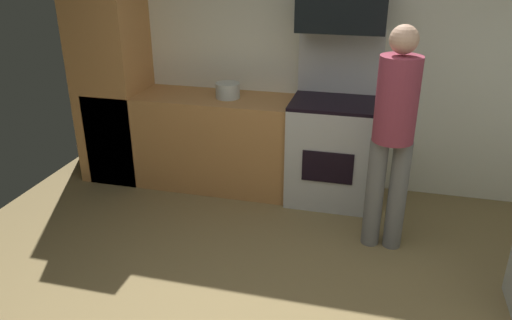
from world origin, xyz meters
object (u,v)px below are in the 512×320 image
object	(u,v)px
person_cook	(393,130)
stock_pot	(228,90)
microwave	(342,13)
oven_range	(332,146)

from	to	relation	value
person_cook	stock_pot	distance (m)	1.65
microwave	stock_pot	world-z (taller)	microwave
oven_range	microwave	size ratio (longest dim) A/B	2.07
oven_range	person_cook	distance (m)	0.98
oven_range	person_cook	world-z (taller)	person_cook
stock_pot	oven_range	bearing A→B (deg)	-0.30
oven_range	stock_pot	world-z (taller)	oven_range
person_cook	microwave	bearing A→B (deg)	121.56
microwave	person_cook	world-z (taller)	microwave
oven_range	stock_pot	xyz separation A→B (m)	(-0.99, 0.01, 0.45)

